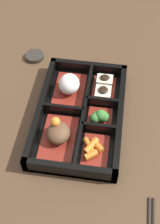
% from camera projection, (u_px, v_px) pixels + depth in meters
% --- Properties ---
extents(ground_plane, '(3.00, 3.00, 0.00)m').
position_uv_depth(ground_plane, '(80.00, 118.00, 0.80)').
color(ground_plane, '#4C3523').
extents(bento_base, '(0.34, 0.21, 0.01)m').
position_uv_depth(bento_base, '(80.00, 117.00, 0.80)').
color(bento_base, black).
rests_on(bento_base, ground_plane).
extents(bento_rim, '(0.34, 0.21, 0.04)m').
position_uv_depth(bento_rim, '(81.00, 113.00, 0.78)').
color(bento_rim, black).
rests_on(bento_rim, ground_plane).
extents(bowl_stew, '(0.13, 0.08, 0.06)m').
position_uv_depth(bowl_stew, '(58.00, 134.00, 0.73)').
color(bowl_stew, maroon).
rests_on(bowl_stew, bento_base).
extents(bowl_rice, '(0.13, 0.08, 0.06)m').
position_uv_depth(bowl_rice, '(69.00, 86.00, 0.82)').
color(bowl_rice, maroon).
rests_on(bowl_rice, bento_base).
extents(bowl_carrots, '(0.09, 0.06, 0.02)m').
position_uv_depth(bowl_carrots, '(94.00, 149.00, 0.72)').
color(bowl_carrots, maroon).
rests_on(bowl_carrots, bento_base).
extents(bowl_greens, '(0.06, 0.06, 0.04)m').
position_uv_depth(bowl_greens, '(100.00, 117.00, 0.77)').
color(bowl_greens, maroon).
rests_on(bowl_greens, bento_base).
extents(bowl_tofu, '(0.09, 0.06, 0.03)m').
position_uv_depth(bowl_tofu, '(104.00, 88.00, 0.83)').
color(bowl_tofu, maroon).
rests_on(bowl_tofu, bento_base).
extents(sauce_dish, '(0.05, 0.05, 0.01)m').
position_uv_depth(sauce_dish, '(35.00, 56.00, 0.93)').
color(sauce_dish, '#2D2823').
rests_on(sauce_dish, ground_plane).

